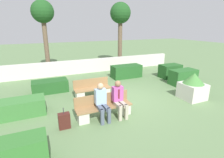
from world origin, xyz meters
name	(u,v)px	position (x,y,z in m)	size (l,w,h in m)	color
ground_plane	(125,100)	(0.00, 0.00, 0.00)	(60.00, 60.00, 0.00)	#607F51
perimeter_wall	(90,66)	(0.00, 5.36, 0.47)	(13.00, 0.30, 0.93)	beige
bench_front	(104,108)	(-1.38, -0.98, 0.32)	(2.05, 0.48, 0.82)	#937047
bench_left_side	(92,90)	(-1.19, 0.99, 0.31)	(1.68, 0.48, 0.82)	#937047
person_seated_man	(119,97)	(-0.86, -1.11, 0.72)	(0.38, 0.63, 1.32)	#B2A893
person_seated_woman	(102,100)	(-1.52, -1.11, 0.72)	(0.38, 0.63, 1.31)	#515B70
hedge_block_near_left	(50,86)	(-2.93, 2.45, 0.29)	(1.69, 0.84, 0.59)	#235623
hedge_block_near_right	(170,71)	(4.31, 2.05, 0.41)	(1.31, 0.79, 0.83)	#235623
hedge_block_mid_left	(17,108)	(-4.25, 0.36, 0.31)	(1.92, 0.80, 0.61)	#3D7A38
hedge_block_mid_right	(4,158)	(-4.34, -2.41, 0.37)	(1.87, 0.61, 0.75)	#33702D
hedge_block_far_left	(183,77)	(4.04, 0.70, 0.42)	(1.51, 0.76, 0.83)	#286028
hedge_block_far_right	(126,71)	(1.77, 3.18, 0.39)	(1.88, 0.82, 0.79)	#235623
planter_corner_left	(193,86)	(2.85, -1.04, 0.58)	(0.97, 0.97, 1.19)	beige
suitcase	(64,121)	(-2.82, -1.16, 0.26)	(0.36, 0.21, 0.72)	#471E19
tree_leftmost	(43,15)	(-2.64, 6.91, 3.87)	(1.50, 1.50, 4.83)	brown
tree_center_left	(120,16)	(3.07, 6.75, 3.92)	(1.61, 1.61, 4.94)	brown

